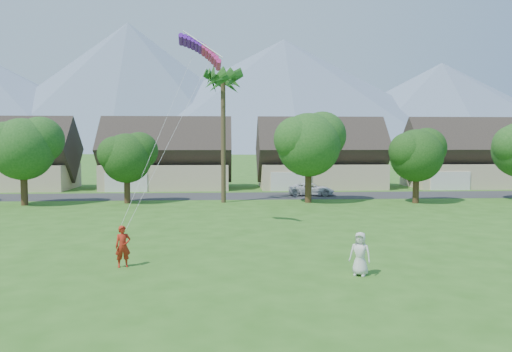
{
  "coord_description": "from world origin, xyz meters",
  "views": [
    {
      "loc": [
        -1.66,
        -18.52,
        5.8
      ],
      "look_at": [
        0.0,
        10.0,
        3.8
      ],
      "focal_mm": 35.0,
      "sensor_mm": 36.0,
      "label": 1
    }
  ],
  "objects": [
    {
      "name": "tree_row",
      "position": [
        -1.14,
        27.92,
        4.89
      ],
      "size": [
        62.27,
        6.67,
        8.45
      ],
      "color": "#47301C",
      "rests_on": "ground"
    },
    {
      "name": "parafoil_kite",
      "position": [
        -3.2,
        13.6,
        11.61
      ],
      "size": [
        3.32,
        1.29,
        0.5
      ],
      "rotation": [
        0.0,
        0.0,
        -0.2
      ],
      "color": "#5916A8",
      "rests_on": "ground"
    },
    {
      "name": "kite_flyer",
      "position": [
        -6.47,
        4.45,
        0.96
      ],
      "size": [
        0.81,
        0.66,
        1.93
      ],
      "primitive_type": "imported",
      "rotation": [
        0.0,
        0.0,
        0.33
      ],
      "color": "#A52212",
      "rests_on": "ground"
    },
    {
      "name": "ground",
      "position": [
        0.0,
        0.0,
        0.0
      ],
      "size": [
        500.0,
        500.0,
        0.0
      ],
      "primitive_type": "plane",
      "color": "#2D6019",
      "rests_on": "ground"
    },
    {
      "name": "parked_car",
      "position": [
        7.32,
        34.0,
        0.68
      ],
      "size": [
        5.1,
        2.77,
        1.36
      ],
      "primitive_type": "imported",
      "rotation": [
        0.0,
        0.0,
        1.46
      ],
      "color": "silver",
      "rests_on": "ground"
    },
    {
      "name": "houses_row",
      "position": [
        0.49,
        42.99,
        3.44
      ],
      "size": [
        72.75,
        8.19,
        8.86
      ],
      "color": "beige",
      "rests_on": "ground"
    },
    {
      "name": "fan_palm",
      "position": [
        -2.0,
        28.5,
        11.8
      ],
      "size": [
        3.0,
        3.0,
        13.8
      ],
      "color": "#4C3D26",
      "rests_on": "ground"
    },
    {
      "name": "mountain_ridge",
      "position": [
        10.4,
        260.0,
        29.07
      ],
      "size": [
        540.0,
        240.0,
        70.0
      ],
      "color": "slate",
      "rests_on": "ground"
    },
    {
      "name": "watcher",
      "position": [
        4.06,
        2.4,
        0.95
      ],
      "size": [
        1.1,
        0.97,
        1.89
      ],
      "primitive_type": "imported",
      "rotation": [
        0.0,
        0.0,
        -0.51
      ],
      "color": "silver",
      "rests_on": "ground"
    },
    {
      "name": "street",
      "position": [
        0.0,
        34.0,
        0.01
      ],
      "size": [
        90.0,
        7.0,
        0.01
      ],
      "primitive_type": "cube",
      "color": "#2D2D30",
      "rests_on": "ground"
    }
  ]
}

